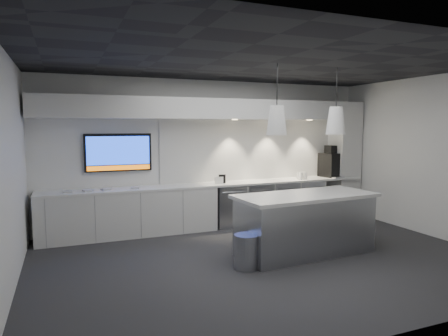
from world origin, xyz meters
name	(u,v)px	position (x,y,z in m)	size (l,w,h in m)	color
floor	(266,259)	(0.00, 0.00, 0.00)	(7.00, 7.00, 0.00)	#2B2B2D
ceiling	(268,62)	(0.00, 0.00, 3.00)	(7.00, 7.00, 0.00)	black
wall_back	(211,153)	(0.00, 2.50, 1.50)	(7.00, 7.00, 0.00)	white
wall_front	(393,186)	(0.00, -2.50, 1.50)	(7.00, 7.00, 0.00)	white
wall_left	(7,173)	(-3.50, 0.00, 1.50)	(7.00, 7.00, 0.00)	white
wall_right	(435,157)	(3.50, 0.00, 1.50)	(7.00, 7.00, 0.00)	white
back_counter	(216,184)	(0.00, 2.17, 0.88)	(6.80, 0.65, 0.04)	white
left_base_cabinets	(130,213)	(-1.75, 2.17, 0.43)	(3.30, 0.63, 0.86)	silver
fridge_unit_a	(228,205)	(0.25, 2.17, 0.42)	(0.60, 0.61, 0.85)	#929499
fridge_unit_b	(255,203)	(0.88, 2.17, 0.42)	(0.60, 0.61, 0.85)	#929499
fridge_unit_c	(281,201)	(1.51, 2.17, 0.42)	(0.60, 0.61, 0.85)	#929499
fridge_unit_d	(305,199)	(2.14, 2.17, 0.42)	(0.60, 0.61, 0.85)	#929499
backsplash	(262,149)	(1.20, 2.48, 1.55)	(4.60, 0.03, 1.30)	silver
soffit	(216,109)	(0.00, 2.20, 2.40)	(6.90, 0.60, 0.40)	silver
column	(344,159)	(3.20, 2.20, 1.30)	(0.55, 0.55, 2.60)	silver
wall_tv	(118,153)	(-1.90, 2.45, 1.56)	(1.25, 0.07, 0.72)	black
island	(305,223)	(0.72, 0.03, 0.49)	(2.37, 1.16, 0.97)	#929499
bin	(246,251)	(-0.46, -0.25, 0.25)	(0.36, 0.36, 0.50)	#929499
coffee_machine	(331,164)	(2.82, 2.20, 1.20)	(0.46, 0.61, 0.72)	black
sign_black	(222,179)	(0.11, 2.14, 0.99)	(0.14, 0.02, 0.18)	black
sign_white	(219,180)	(0.02, 2.10, 0.97)	(0.18, 0.02, 0.14)	white
cup_cluster	(302,176)	(1.97, 2.07, 0.98)	(0.18, 0.18, 0.16)	white
tray_a	(68,192)	(-2.83, 2.12, 0.91)	(0.16, 0.16, 0.03)	#B3B3B3
tray_b	(88,191)	(-2.49, 2.11, 0.91)	(0.16, 0.16, 0.03)	#B3B3B3
tray_c	(106,189)	(-2.18, 2.15, 0.91)	(0.16, 0.16, 0.03)	#B3B3B3
tray_d	(135,187)	(-1.65, 2.15, 0.91)	(0.16, 0.16, 0.03)	#B3B3B3
pendant_left	(277,120)	(0.17, 0.03, 2.15)	(0.31, 0.31, 1.15)	silver
pendant_right	(336,120)	(1.26, 0.03, 2.15)	(0.31, 0.31, 1.15)	silver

